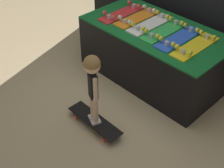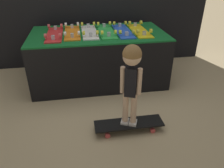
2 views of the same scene
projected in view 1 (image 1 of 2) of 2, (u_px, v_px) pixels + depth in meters
ground_plane at (123, 94)px, 3.98m from camera, size 16.00×16.00×0.00m
display_rack at (154, 53)px, 4.07m from camera, size 1.84×0.98×0.72m
skateboard_red_on_rack at (122, 13)px, 4.14m from camera, size 0.20×0.71×0.09m
skateboard_orange_on_rack at (137, 17)px, 4.04m from camera, size 0.20×0.71×0.09m
skateboard_white_on_rack at (150, 24)px, 3.91m from camera, size 0.20×0.71×0.09m
skateboard_green_on_rack at (164, 30)px, 3.77m from camera, size 0.20×0.71×0.09m
skateboard_blue_on_rack at (179, 38)px, 3.63m from camera, size 0.20×0.71×0.09m
skateboard_yellow_on_rack at (195, 46)px, 3.49m from camera, size 0.20×0.71×0.09m
skateboard_on_floor at (95, 121)px, 3.49m from camera, size 0.72×0.19×0.09m
child at (93, 78)px, 3.11m from camera, size 0.19×0.17×0.85m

